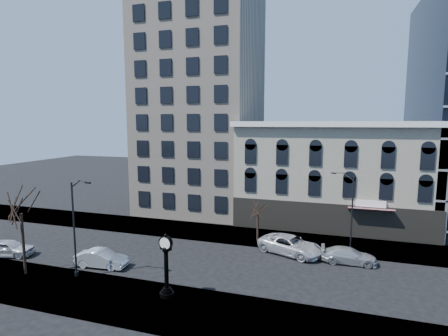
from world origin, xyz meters
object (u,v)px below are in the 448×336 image
(street_clock, at_px, (166,268))
(car_near_b, at_px, (102,258))
(street_lamp_near, at_px, (77,202))
(car_near_a, at_px, (8,248))

(street_clock, bearing_deg, car_near_b, 164.29)
(street_clock, relative_size, street_lamp_near, 0.57)
(street_lamp_near, distance_m, car_near_a, 11.38)
(street_clock, relative_size, car_near_b, 1.02)
(car_near_a, height_order, car_near_b, car_near_a)
(car_near_a, bearing_deg, street_lamp_near, -117.31)
(street_lamp_near, distance_m, car_near_b, 6.03)
(street_clock, height_order, street_lamp_near, street_lamp_near)
(street_lamp_near, relative_size, car_near_b, 1.79)
(street_clock, xyz_separation_m, street_lamp_near, (-7.85, 0.67, 4.03))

